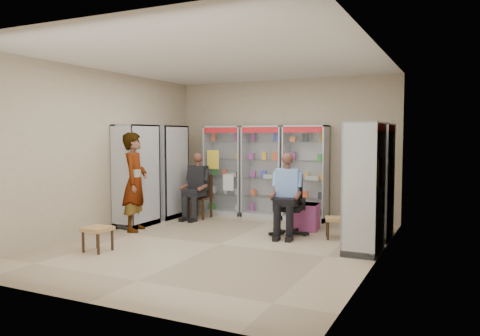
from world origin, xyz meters
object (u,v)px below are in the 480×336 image
at_px(cabinet_left_far, 168,172).
at_px(cabinet_left_near, 136,176).
at_px(seated_shopkeeper, 287,197).
at_px(woven_stool_b, 98,239).
at_px(wooden_chair, 200,196).
at_px(woven_stool_a, 336,228).
at_px(cabinet_right_far, 376,181).
at_px(cabinet_back_right, 306,173).
at_px(office_chair, 288,205).
at_px(pink_trunk, 305,217).
at_px(cabinet_right_near, 364,187).
at_px(standing_man, 135,182).
at_px(cabinet_back_mid, 264,172).
at_px(cabinet_back_left, 225,170).

xyz_separation_m(cabinet_left_far, cabinet_left_near, (0.00, -1.10, 0.00)).
relative_size(seated_shopkeeper, woven_stool_b, 3.65).
xyz_separation_m(wooden_chair, woven_stool_a, (3.17, -0.74, -0.28)).
bearing_deg(cabinet_right_far, woven_stool_a, 119.44).
xyz_separation_m(cabinet_back_right, office_chair, (0.17, -1.56, -0.45)).
xyz_separation_m(cabinet_right_far, pink_trunk, (-1.34, 0.17, -0.75)).
height_order(wooden_chair, office_chair, office_chair).
bearing_deg(cabinet_right_far, cabinet_right_near, -180.00).
bearing_deg(cabinet_left_far, woven_stool_a, 82.00).
distance_m(cabinet_back_right, seated_shopkeeper, 1.65).
bearing_deg(seated_shopkeeper, standing_man, -172.54).
relative_size(cabinet_left_far, seated_shopkeeper, 1.44).
distance_m(cabinet_right_near, cabinet_left_near, 4.46).
relative_size(cabinet_left_far, woven_stool_b, 5.25).
distance_m(cabinet_left_near, wooden_chair, 1.56).
bearing_deg(wooden_chair, cabinet_back_mid, 31.31).
distance_m(cabinet_right_far, woven_stool_b, 4.73).
xyz_separation_m(cabinet_left_far, pink_trunk, (3.12, -0.03, -0.75)).
relative_size(office_chair, woven_stool_b, 2.87).
xyz_separation_m(cabinet_back_mid, seated_shopkeeper, (1.12, -1.61, -0.30)).
bearing_deg(office_chair, cabinet_right_far, 7.12).
bearing_deg(office_chair, woven_stool_a, -3.42).
xyz_separation_m(cabinet_back_right, wooden_chair, (-2.15, -0.73, -0.53)).
relative_size(wooden_chair, woven_stool_a, 2.53).
height_order(cabinet_back_left, cabinet_left_far, same).
relative_size(cabinet_back_right, woven_stool_a, 5.39).
bearing_deg(seated_shopkeeper, woven_stool_b, -143.24).
height_order(cabinet_back_left, cabinet_right_far, same).
relative_size(cabinet_back_right, cabinet_left_near, 1.00).
distance_m(cabinet_right_far, office_chair, 1.58).
relative_size(cabinet_back_left, cabinet_back_mid, 1.00).
bearing_deg(cabinet_right_near, pink_trunk, 46.59).
bearing_deg(woven_stool_a, cabinet_left_far, 172.00).
distance_m(cabinet_back_mid, cabinet_left_near, 2.77).
height_order(cabinet_right_far, cabinet_right_near, same).
distance_m(cabinet_back_right, cabinet_right_near, 2.76).
height_order(cabinet_back_right, cabinet_left_far, same).
xyz_separation_m(wooden_chair, standing_man, (-0.40, -1.70, 0.45)).
relative_size(office_chair, seated_shopkeeper, 0.79).
relative_size(cabinet_back_mid, pink_trunk, 3.86).
xyz_separation_m(cabinet_back_right, standing_man, (-2.55, -2.43, -0.08)).
height_order(cabinet_right_far, office_chair, cabinet_right_far).
bearing_deg(cabinet_left_far, cabinet_right_far, 87.43).
bearing_deg(pink_trunk, cabinet_back_left, 156.27).
relative_size(wooden_chair, standing_man, 0.51).
relative_size(cabinet_left_near, seated_shopkeeper, 1.44).
distance_m(cabinet_right_far, pink_trunk, 1.54).
relative_size(cabinet_back_left, cabinet_right_far, 1.00).
distance_m(cabinet_back_mid, pink_trunk, 1.74).
bearing_deg(cabinet_back_mid, wooden_chair, -148.69).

